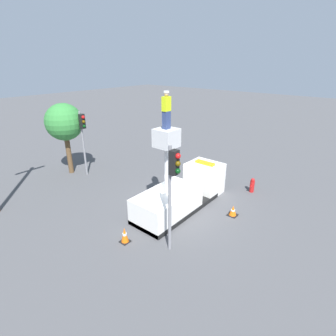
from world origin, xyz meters
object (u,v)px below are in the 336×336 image
bucket_truck (182,193)px  traffic_cone_curbside (233,211)px  tree_left_bg (64,123)px  fire_hydrant (252,185)px  traffic_cone_rear (125,235)px  worker (166,110)px  traffic_light_across (83,131)px  traffic_light_pole (173,180)px

bucket_truck → traffic_cone_curbside: (1.05, -2.74, -0.62)m
bucket_truck → tree_left_bg: size_ratio=1.25×
fire_hydrant → traffic_cone_rear: bearing=164.1°
fire_hydrant → traffic_cone_curbside: size_ratio=1.63×
bucket_truck → traffic_cone_curbside: bucket_truck is taller
worker → bucket_truck: bearing=0.0°
bucket_truck → worker: worker is taller
fire_hydrant → traffic_cone_rear: size_ratio=1.23×
worker → tree_left_bg: size_ratio=0.34×
bucket_truck → fire_hydrant: bucket_truck is taller
bucket_truck → traffic_light_across: bucket_truck is taller
traffic_cone_rear → tree_left_bg: (2.94, 9.38, 3.45)m
bucket_truck → tree_left_bg: 10.00m
bucket_truck → traffic_light_across: bearing=95.6°
bucket_truck → worker: bearing=180.0°
tree_left_bg → bucket_truck: bearing=-82.1°
traffic_cone_curbside → worker: bearing=131.1°
worker → traffic_light_across: (0.54, 8.08, -2.43)m
worker → tree_left_bg: bearing=89.9°
tree_left_bg → traffic_cone_rear: bearing=-107.4°
bucket_truck → tree_left_bg: (-1.32, 9.47, 2.93)m
bucket_truck → traffic_light_across: (-0.79, 8.08, 2.43)m
traffic_cone_curbside → traffic_cone_rear: bearing=152.0°
traffic_cone_rear → tree_left_bg: size_ratio=0.15×
worker → traffic_cone_rear: size_ratio=2.26×
traffic_cone_rear → traffic_cone_curbside: (5.31, -2.82, -0.09)m
traffic_light_pole → worker: bearing=45.2°
traffic_light_across → traffic_cone_rear: 9.20m
traffic_light_pole → tree_left_bg: bearing=80.2°
bucket_truck → traffic_cone_rear: 4.29m
bucket_truck → traffic_cone_rear: bearing=178.8°
traffic_cone_curbside → fire_hydrant: bearing=6.1°
bucket_truck → traffic_cone_curbside: 3.00m
bucket_truck → traffic_cone_rear: size_ratio=8.38×
traffic_cone_curbside → tree_left_bg: 12.93m
traffic_cone_curbside → tree_left_bg: size_ratio=0.11×
traffic_light_pole → fire_hydrant: 8.26m
traffic_light_across → traffic_cone_rear: traffic_light_across is taller
fire_hydrant → traffic_cone_rear: 9.00m
traffic_light_across → traffic_cone_curbside: size_ratio=7.99×
traffic_light_pole → traffic_light_across: traffic_light_pole is taller
traffic_light_across → fire_hydrant: traffic_light_across is taller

